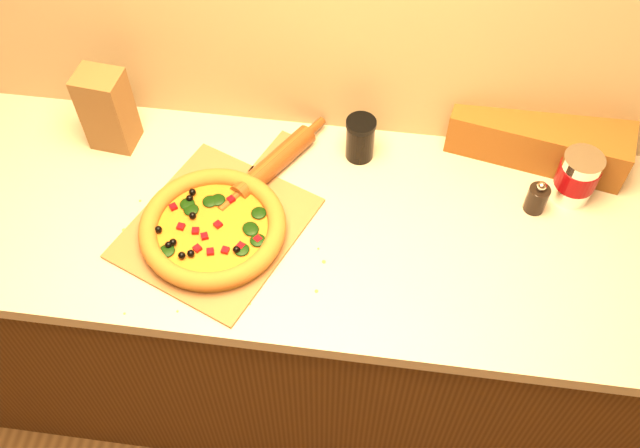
{
  "coord_description": "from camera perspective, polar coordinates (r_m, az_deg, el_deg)",
  "views": [
    {
      "loc": [
        0.18,
        0.41,
        2.3
      ],
      "look_at": [
        0.05,
        1.38,
        0.96
      ],
      "focal_mm": 40.0,
      "sensor_mm": 36.0,
      "label": 1
    }
  ],
  "objects": [
    {
      "name": "paper_bag",
      "position": [
        1.91,
        -16.66,
        8.75
      ],
      "size": [
        0.12,
        0.1,
        0.23
      ],
      "primitive_type": "cube",
      "rotation": [
        0.0,
        0.0,
        -0.11
      ],
      "color": "brown",
      "rests_on": "countertop"
    },
    {
      "name": "coffee_canister",
      "position": [
        1.85,
        19.89,
        3.61
      ],
      "size": [
        0.1,
        0.1,
        0.14
      ],
      "color": "silver",
      "rests_on": "countertop"
    },
    {
      "name": "rolling_pin",
      "position": [
        1.83,
        -3.71,
        4.85
      ],
      "size": [
        0.23,
        0.35,
        0.05
      ],
      "rotation": [
        0.0,
        0.0,
        1.02
      ],
      "color": "#5F2B10",
      "rests_on": "countertop"
    },
    {
      "name": "cabinet",
      "position": [
        2.14,
        -1.27,
        -7.14
      ],
      "size": [
        2.8,
        0.65,
        0.86
      ],
      "primitive_type": "cube",
      "color": "#43260E",
      "rests_on": "ground"
    },
    {
      "name": "bread_bag",
      "position": [
        1.92,
        17.07,
        6.7
      ],
      "size": [
        0.47,
        0.23,
        0.12
      ],
      "primitive_type": "cube",
      "rotation": [
        0.0,
        0.0,
        -0.2
      ],
      "color": "brown",
      "rests_on": "countertop"
    },
    {
      "name": "pizza_peel",
      "position": [
        1.75,
        -8.0,
        0.09
      ],
      "size": [
        0.5,
        0.6,
        0.01
      ],
      "rotation": [
        0.0,
        0.0,
        -0.39
      ],
      "color": "brown",
      "rests_on": "countertop"
    },
    {
      "name": "pepper_grinder",
      "position": [
        1.81,
        16.97,
        2.0
      ],
      "size": [
        0.05,
        0.05,
        0.1
      ],
      "color": "black",
      "rests_on": "countertop"
    },
    {
      "name": "countertop",
      "position": [
        1.76,
        -1.53,
        -0.04
      ],
      "size": [
        2.84,
        0.68,
        0.04
      ],
      "primitive_type": "cube",
      "color": "#C5B59A",
      "rests_on": "cabinet"
    },
    {
      "name": "pizza",
      "position": [
        1.71,
        -8.56,
        -0.31
      ],
      "size": [
        0.35,
        0.35,
        0.05
      ],
      "color": "#AF7E2B",
      "rests_on": "pizza_peel"
    },
    {
      "name": "dark_jar",
      "position": [
        1.83,
        3.24,
        6.84
      ],
      "size": [
        0.08,
        0.08,
        0.12
      ],
      "color": "black",
      "rests_on": "countertop"
    }
  ]
}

